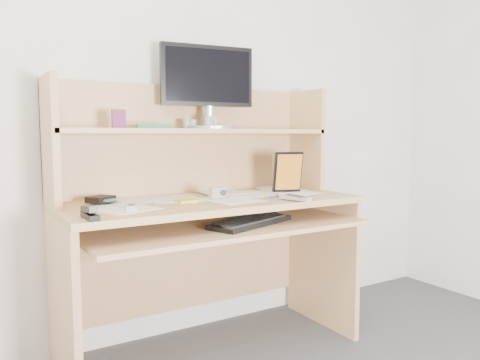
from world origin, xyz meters
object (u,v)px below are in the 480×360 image
keyboard (251,221)px  monitor (208,85)px  desk (204,208)px  tv_remote (295,198)px  game_case (288,172)px

keyboard → monitor: bearing=72.9°
desk → tv_remote: bearing=-48.5°
game_case → monitor: monitor is taller
tv_remote → game_case: game_case is taller
tv_remote → game_case: bearing=46.8°
desk → keyboard: (0.09, -0.27, -0.03)m
desk → game_case: desk is taller
tv_remote → monitor: size_ratio=0.33×
desk → tv_remote: desk is taller
keyboard → monitor: 0.74m
keyboard → game_case: (0.34, 0.18, 0.20)m
game_case → keyboard: bearing=-135.1°
tv_remote → game_case: 0.30m
desk → game_case: 0.48m
desk → keyboard: size_ratio=3.04×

